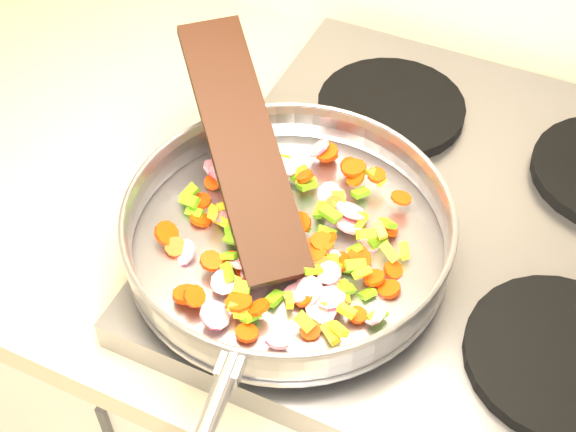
% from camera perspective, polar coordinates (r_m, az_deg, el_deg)
% --- Properties ---
extents(cooktop, '(0.60, 0.60, 0.04)m').
position_cam_1_polar(cooktop, '(0.95, 12.16, -1.06)').
color(cooktop, '#939399').
rests_on(cooktop, counter_top).
extents(grate_fl, '(0.19, 0.19, 0.02)m').
position_cam_1_polar(grate_fl, '(0.86, 0.92, -3.26)').
color(grate_fl, black).
rests_on(grate_fl, cooktop).
extents(grate_fr, '(0.19, 0.19, 0.02)m').
position_cam_1_polar(grate_fr, '(0.84, 18.83, -9.45)').
color(grate_fr, black).
rests_on(grate_fr, cooktop).
extents(grate_bl, '(0.19, 0.19, 0.02)m').
position_cam_1_polar(grate_bl, '(1.05, 7.34, 7.65)').
color(grate_bl, black).
rests_on(grate_bl, cooktop).
extents(saute_pan, '(0.39, 0.55, 0.06)m').
position_cam_1_polar(saute_pan, '(0.84, -0.04, -0.93)').
color(saute_pan, '#9E9EA5').
rests_on(saute_pan, grate_fl).
extents(vegetable_heap, '(0.28, 0.30, 0.04)m').
position_cam_1_polar(vegetable_heap, '(0.85, 0.21, -1.42)').
color(vegetable_heap, '#D81548').
rests_on(vegetable_heap, saute_pan).
extents(wooden_spatula, '(0.25, 0.27, 0.13)m').
position_cam_1_polar(wooden_spatula, '(0.86, -3.25, 5.09)').
color(wooden_spatula, black).
rests_on(wooden_spatula, saute_pan).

